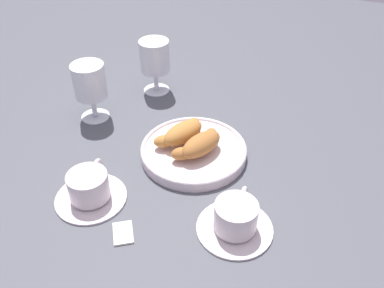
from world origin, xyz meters
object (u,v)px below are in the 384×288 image
Objects in this scene: pastry_plate at (192,150)px; juice_glass_left at (90,82)px; croissant_large at (200,144)px; juice_glass_right at (155,58)px; croissant_small at (182,133)px; sugar_packet at (123,232)px; coffee_cup_far at (236,219)px; coffee_cup_near at (89,189)px.

pastry_plate is 0.29m from juice_glass_left.
juice_glass_right is (0.23, 0.20, 0.05)m from croissant_large.
croissant_small is 0.88× the size of juice_glass_left.
croissant_large is 0.89× the size of juice_glass_left.
juice_glass_left is (0.06, 0.29, 0.05)m from croissant_large.
juice_glass_left is at bearing 78.90° from pastry_plate.
sugar_packet is (-0.46, -0.14, -0.09)m from juice_glass_right.
pastry_plate is 1.67× the size of coffee_cup_far.
croissant_small is 0.23m from coffee_cup_near.
coffee_cup_far is at bearing -98.12° from sugar_packet.
coffee_cup_far reaches higher than sugar_packet.
coffee_cup_far is 0.97× the size of juice_glass_left.
juice_glass_right is at bearing -28.19° from juice_glass_left.
sugar_packet is at bearing 171.07° from pastry_plate.
juice_glass_left is at bearing 151.81° from juice_glass_right.
croissant_large is at bearing -116.21° from pastry_plate.
coffee_cup_near and coffee_cup_far have the same top height.
pastry_plate is at bearing -140.13° from juice_glass_right.
coffee_cup_near is at bearing 28.60° from sugar_packet.
coffee_cup_far is 0.20m from sugar_packet.
coffee_cup_far is (-0.16, -0.14, 0.01)m from pastry_plate.
juice_glass_right is (0.16, -0.09, -0.00)m from juice_glass_left.
juice_glass_left reaches higher than pastry_plate.
croissant_large is 0.31m from juice_glass_right.
coffee_cup_near is 2.72× the size of sugar_packet.
pastry_plate is at bearing -35.69° from coffee_cup_near.
croissant_large is at bearing -138.28° from juice_glass_right.
croissant_large reaches higher than pastry_plate.
juice_glass_left reaches higher than coffee_cup_far.
croissant_large reaches higher than sugar_packet.
pastry_plate is 1.67× the size of coffee_cup_near.
croissant_large is at bearing -102.32° from juice_glass_left.
croissant_large is at bearing -116.15° from croissant_small.
juice_glass_left is (0.22, 0.41, 0.07)m from coffee_cup_far.
sugar_packet is at bearing -119.55° from coffee_cup_near.
sugar_packet is (-0.08, 0.18, -0.02)m from coffee_cup_far.
coffee_cup_near reaches higher than sugar_packet.
pastry_plate reaches higher than sugar_packet.
juice_glass_right is (0.38, 0.32, 0.07)m from coffee_cup_far.
juice_glass_left reaches higher than coffee_cup_near.
juice_glass_left is at bearing 6.23° from sugar_packet.
croissant_small is at bearing -28.08° from coffee_cup_near.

